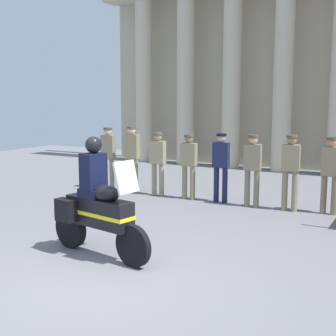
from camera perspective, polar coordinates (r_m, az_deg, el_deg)
name	(u,v)px	position (r m, az deg, el deg)	size (l,w,h in m)	color
ground_plane	(92,282)	(6.48, -9.46, -13.87)	(28.00, 28.00, 0.00)	slate
colonnade_backdrop	(288,61)	(16.71, 14.79, 12.82)	(14.48, 1.51, 7.27)	#B6AB91
officer_in_row_0	(108,153)	(12.59, -7.49, 1.87)	(0.40, 0.26, 1.72)	#7A7056
officer_in_row_1	(132,153)	(12.14, -4.53, 1.83)	(0.40, 0.26, 1.77)	#847A5B
officer_in_row_2	(158,159)	(11.68, -1.29, 1.18)	(0.40, 0.26, 1.64)	gray
officer_in_row_3	(189,161)	(11.24, 2.62, 0.85)	(0.40, 0.26, 1.62)	#847A5B
officer_in_row_4	(221,162)	(10.96, 6.66, 0.75)	(0.40, 0.26, 1.67)	#191E42
officer_in_row_5	(252,165)	(10.57, 10.54, 0.40)	(0.40, 0.26, 1.67)	#7A7056
officer_in_row_6	(291,166)	(10.38, 15.12, 0.19)	(0.40, 0.26, 1.70)	#847A5B
officer_in_row_7	(330,169)	(10.34, 19.68, -0.12)	(0.40, 0.26, 1.68)	#7A7056
motorcycle_with_rider	(96,207)	(7.25, -8.99, -4.82)	(2.08, 0.79, 1.90)	black
briefcase_on_ground	(95,182)	(12.94, -9.11, -1.73)	(0.10, 0.32, 0.36)	black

